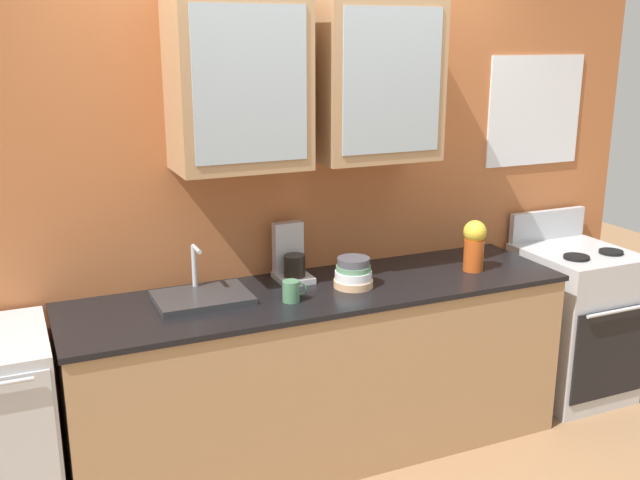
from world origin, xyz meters
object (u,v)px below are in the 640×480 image
object	(u,v)px
sink_faucet	(202,296)
coffee_maker	(291,259)
cup_near_sink	(292,291)
bowl_stack	(353,273)
stove_range	(572,322)
vase	(474,244)

from	to	relation	value
sink_faucet	coffee_maker	world-z (taller)	coffee_maker
sink_faucet	cup_near_sink	distance (m)	0.42
bowl_stack	cup_near_sink	distance (m)	0.36
sink_faucet	coffee_maker	xyz separation A→B (m)	(0.50, 0.13, 0.09)
stove_range	cup_near_sink	bearing A→B (deg)	-176.79
sink_faucet	coffee_maker	bearing A→B (deg)	14.05
stove_range	cup_near_sink	world-z (taller)	stove_range
sink_faucet	coffee_maker	distance (m)	0.52
bowl_stack	coffee_maker	xyz separation A→B (m)	(-0.24, 0.24, 0.04)
sink_faucet	vase	world-z (taller)	vase
sink_faucet	vase	bearing A→B (deg)	-5.37
vase	coffee_maker	bearing A→B (deg)	164.46
stove_range	sink_faucet	world-z (taller)	sink_faucet
stove_range	sink_faucet	size ratio (longest dim) A/B	2.44
cup_near_sink	coffee_maker	world-z (taller)	coffee_maker
vase	sink_faucet	bearing A→B (deg)	174.63
bowl_stack	coffee_maker	size ratio (longest dim) A/B	0.68
coffee_maker	sink_faucet	bearing A→B (deg)	-165.95
stove_range	vase	size ratio (longest dim) A/B	3.92
cup_near_sink	vase	bearing A→B (deg)	2.59
stove_range	bowl_stack	bearing A→B (deg)	-178.70
bowl_stack	stove_range	bearing A→B (deg)	1.30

